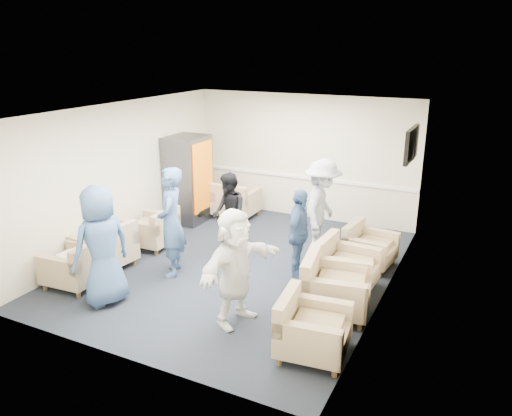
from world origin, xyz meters
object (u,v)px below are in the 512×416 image
at_px(person_front_left, 101,246).
at_px(person_back_left, 229,213).
at_px(armchair_corner, 235,203).
at_px(armchair_right_midfar, 343,268).
at_px(armchair_left_near, 77,267).
at_px(person_mid_left, 171,222).
at_px(vending_machine, 189,179).
at_px(person_back_right, 322,209).
at_px(armchair_right_near, 309,330).
at_px(person_mid_right, 299,233).
at_px(person_front_right, 235,267).
at_px(armchair_right_far, 367,248).
at_px(armchair_left_mid, 106,249).
at_px(armchair_right_midnear, 332,289).
at_px(armchair_left_far, 154,231).

distance_m(person_front_left, person_back_left, 2.62).
bearing_deg(armchair_corner, armchair_right_midfar, 143.88).
relative_size(armchair_left_near, person_mid_left, 0.47).
distance_m(armchair_left_near, vending_machine, 3.48).
xyz_separation_m(person_back_left, person_back_right, (1.60, 0.53, 0.15)).
height_order(person_back_left, person_back_right, person_back_right).
bearing_deg(armchair_right_near, vending_machine, 42.65).
xyz_separation_m(armchair_right_midfar, armchair_corner, (-3.14, 2.25, -0.00)).
distance_m(person_mid_right, person_front_right, 1.79).
height_order(armchair_left_near, person_mid_right, person_mid_right).
bearing_deg(armchair_right_midfar, armchair_right_far, -3.95).
xyz_separation_m(armchair_right_far, armchair_corner, (-3.26, 1.19, 0.03)).
height_order(armchair_left_mid, person_mid_right, person_mid_right).
height_order(armchair_right_near, armchair_corner, armchair_corner).
xyz_separation_m(armchair_right_midnear, person_back_right, (-0.82, 1.85, 0.53)).
height_order(person_back_left, person_front_right, person_front_right).
height_order(armchair_right_far, person_mid_left, person_mid_left).
height_order(armchair_right_midfar, person_mid_right, person_mid_right).
bearing_deg(armchair_right_midnear, armchair_right_far, -11.08).
relative_size(armchair_left_near, vending_machine, 0.46).
bearing_deg(armchair_left_mid, armchair_left_far, 179.85).
xyz_separation_m(armchair_right_midnear, person_back_left, (-2.42, 1.31, 0.38)).
bearing_deg(armchair_right_midfar, armchair_left_near, 117.27).
distance_m(armchair_left_near, armchair_right_near, 3.97).
height_order(armchair_right_near, armchair_right_midfar, armchair_right_midfar).
bearing_deg(armchair_left_near, person_back_left, 143.49).
bearing_deg(armchair_right_far, armchair_left_mid, 124.91).
relative_size(armchair_left_near, person_front_right, 0.52).
distance_m(armchair_left_near, person_mid_left, 1.63).
relative_size(armchair_right_far, person_mid_left, 0.47).
distance_m(armchair_right_midfar, person_back_right, 1.41).
height_order(vending_machine, person_front_left, vending_machine).
xyz_separation_m(armchair_left_mid, armchair_right_midfar, (3.87, 1.06, -0.00)).
height_order(vending_machine, person_mid_right, vending_machine).
distance_m(armchair_right_far, person_front_left, 4.43).
bearing_deg(person_front_left, armchair_right_far, 152.57).
xyz_separation_m(armchair_left_far, armchair_right_near, (3.87, -1.98, 0.01)).
xyz_separation_m(armchair_right_midnear, person_front_right, (-1.12, -0.83, 0.46)).
distance_m(armchair_right_midfar, person_back_left, 2.43).
distance_m(armchair_left_mid, armchair_right_midfar, 4.02).
height_order(armchair_right_midfar, person_back_right, person_back_right).
distance_m(armchair_right_midfar, person_front_right, 1.98).
bearing_deg(armchair_left_mid, armchair_right_near, 85.28).
distance_m(armchair_left_mid, armchair_corner, 3.39).
bearing_deg(armchair_left_mid, person_front_right, 85.99).
bearing_deg(person_back_right, armchair_right_midnear, -161.89).
relative_size(armchair_right_midfar, person_back_right, 0.50).
height_order(armchair_left_mid, armchair_right_midnear, armchair_right_midnear).
distance_m(armchair_right_far, armchair_corner, 3.47).
xyz_separation_m(armchair_left_near, person_back_right, (3.08, 2.83, 0.58)).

